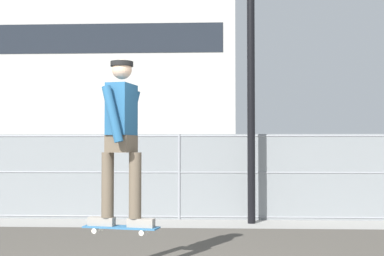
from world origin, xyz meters
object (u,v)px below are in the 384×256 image
object	(u,v)px
skater	(122,131)
parked_car_near	(73,172)
street_lamp	(251,8)
skateboard	(121,228)

from	to	relation	value
skater	parked_car_near	distance (m)	10.02
street_lamp	skateboard	bearing A→B (deg)	-107.45
skateboard	parked_car_near	distance (m)	9.98
skater	skateboard	bearing A→B (deg)	0.00
skateboard	skater	distance (m)	1.01
skater	street_lamp	size ratio (longest dim) A/B	0.24
street_lamp	parked_car_near	distance (m)	7.28
skateboard	skater	xyz separation A→B (m)	(0.00, 0.00, 1.01)
skater	parked_car_near	xyz separation A→B (m)	(-3.14, 9.47, -0.91)
skateboard	skater	size ratio (longest dim) A/B	0.47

